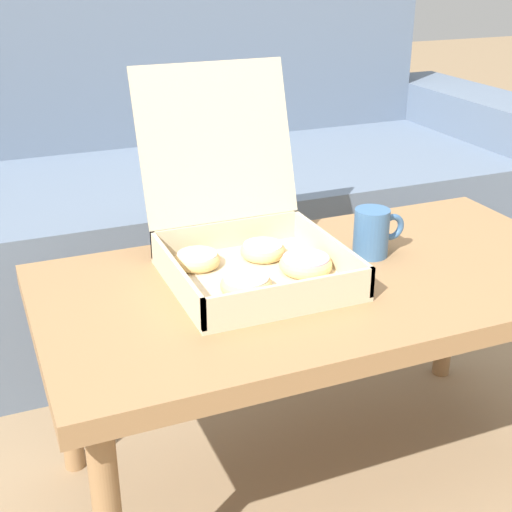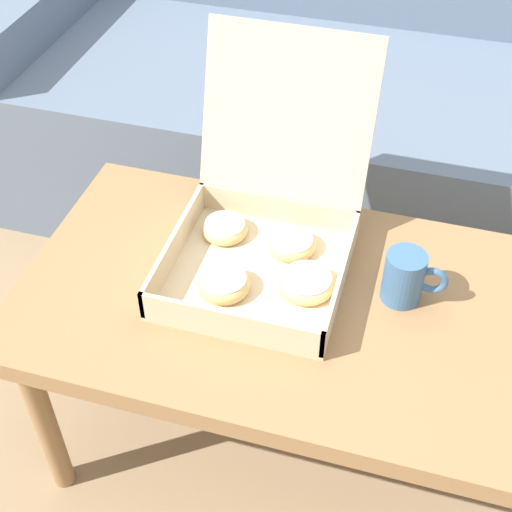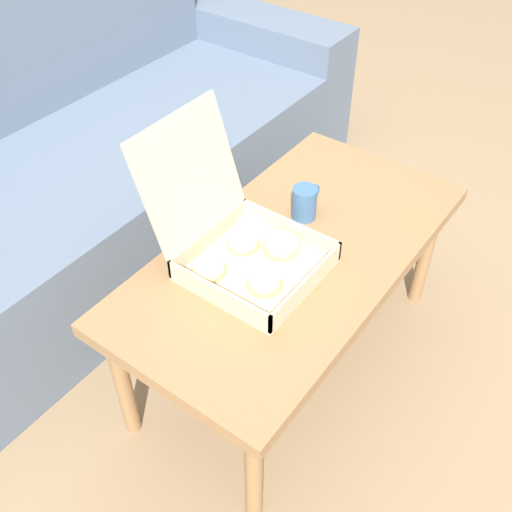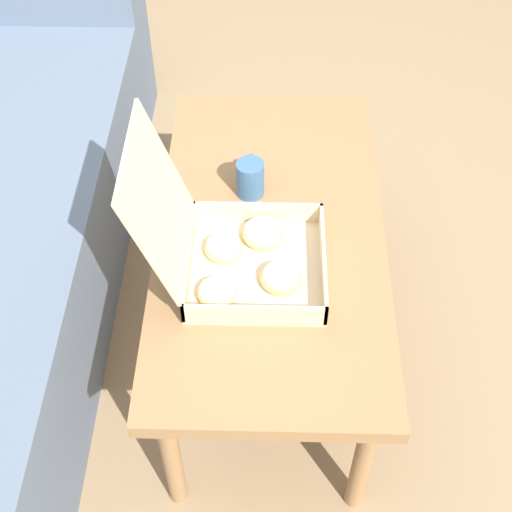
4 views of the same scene
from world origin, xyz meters
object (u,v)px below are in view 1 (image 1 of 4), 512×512
object	(u,v)px
pastry_box	(247,238)
coffee_mug	(373,232)
coffee_table	(324,299)
couch	(180,199)

from	to	relation	value
pastry_box	coffee_mug	distance (m)	0.26
coffee_table	coffee_mug	distance (m)	0.17
couch	coffee_mug	distance (m)	0.93
pastry_box	couch	bearing A→B (deg)	81.82
couch	coffee_table	distance (m)	0.96
couch	pastry_box	distance (m)	0.90
couch	coffee_table	size ratio (longest dim) A/B	2.18
pastry_box	coffee_mug	size ratio (longest dim) A/B	3.76
pastry_box	coffee_mug	bearing A→B (deg)	-7.13
coffee_table	pastry_box	xyz separation A→B (m)	(-0.12, 0.09, 0.11)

